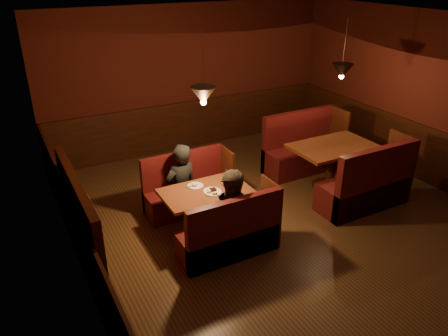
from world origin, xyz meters
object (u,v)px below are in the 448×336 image
main_bench_near (231,237)px  second_table (332,156)px  main_table (206,199)px  second_bench_far (302,152)px  diner_a (180,170)px  second_bench_near (368,188)px  diner_b (236,200)px  main_bench_far (188,192)px

main_bench_near → second_table: size_ratio=0.98×
main_table → second_bench_far: second_bench_far is taller
main_table → diner_a: 0.64m
second_bench_near → diner_b: (-2.39, 0.03, 0.41)m
diner_b → second_table: bearing=33.8°
main_table → diner_b: bearing=-76.6°
main_bench_near → main_bench_far: bearing=90.0°
diner_a → main_bench_far: bearing=-150.7°
main_bench_far → second_table: bearing=-11.4°
main_bench_near → second_bench_near: size_ratio=0.89×
second_bench_far → second_bench_near: size_ratio=1.00×
second_bench_far → diner_a: 2.75m
diner_a → second_table: bearing=161.4°
main_bench_far → diner_b: size_ratio=0.90×
main_bench_near → diner_b: 0.50m
main_bench_near → second_bench_far: bearing=34.9°
main_bench_far → second_table: size_ratio=0.98×
main_table → main_bench_far: (0.01, 0.71, -0.22)m
second_bench_near → main_bench_far: bearing=152.0°
main_table → main_bench_far: main_bench_far is taller
second_bench_far → diner_a: (-2.67, -0.47, 0.42)m
second_table → second_bench_near: (0.03, -0.84, -0.23)m
main_table → main_bench_near: 0.74m
diner_a → diner_b: diner_a is taller
main_table → diner_a: bearing=104.2°
second_table → second_bench_far: size_ratio=0.90×
diner_a → diner_b: size_ratio=1.01×
second_bench_near → diner_a: size_ratio=1.01×
main_table → second_table: 2.51m
second_bench_near → diner_a: (-2.67, 1.20, 0.42)m
diner_b → second_bench_near: bearing=14.1°
second_bench_near → second_bench_far: bearing=90.0°
main_bench_far → second_bench_near: size_ratio=0.89×
main_bench_far → second_bench_near: 2.85m
diner_a → main_bench_near: bearing=86.3°
second_table → second_bench_far: bearing=87.8°
second_bench_far → second_bench_near: 1.67m
second_bench_near → diner_b: bearing=179.3°
second_bench_near → diner_a: 2.96m
main_table → diner_b: size_ratio=0.82×
main_table → second_bench_far: 2.74m
diner_a → main_table: bearing=93.5°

